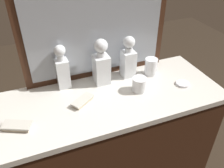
# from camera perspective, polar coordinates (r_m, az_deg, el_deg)

# --- Properties ---
(dresser) EXTENTS (1.27, 0.52, 0.90)m
(dresser) POSITION_cam_1_polar(r_m,az_deg,el_deg) (1.65, 0.00, -15.32)
(dresser) COLOR #381E11
(dresser) RESTS_ON ground_plane
(dresser_mirror) EXTENTS (0.88, 0.03, 0.60)m
(dresser_mirror) POSITION_cam_1_polar(r_m,az_deg,el_deg) (1.38, -3.78, 12.89)
(dresser_mirror) COLOR #381E11
(dresser_mirror) RESTS_ON dresser
(crystal_decanter_far_right) EXTENTS (0.09, 0.09, 0.28)m
(crystal_decanter_far_right) POSITION_cam_1_polar(r_m,az_deg,el_deg) (1.39, -2.57, 4.36)
(crystal_decanter_far_right) COLOR white
(crystal_decanter_far_right) RESTS_ON dresser
(crystal_decanter_front) EXTENTS (0.08, 0.08, 0.26)m
(crystal_decanter_front) POSITION_cam_1_polar(r_m,az_deg,el_deg) (1.46, 3.93, 5.63)
(crystal_decanter_front) COLOR white
(crystal_decanter_front) RESTS_ON dresser
(crystal_decanter_far_left) EXTENTS (0.07, 0.07, 0.27)m
(crystal_decanter_far_left) POSITION_cam_1_polar(r_m,az_deg,el_deg) (1.38, -11.84, 3.12)
(crystal_decanter_far_left) COLOR white
(crystal_decanter_far_left) RESTS_ON dresser
(crystal_tumbler_center) EXTENTS (0.08, 0.08, 0.11)m
(crystal_tumbler_center) POSITION_cam_1_polar(r_m,az_deg,el_deg) (1.51, 9.32, 4.00)
(crystal_tumbler_center) COLOR white
(crystal_tumbler_center) RESTS_ON dresser
(crystal_tumbler_far_right) EXTENTS (0.08, 0.08, 0.08)m
(crystal_tumbler_far_right) POSITION_cam_1_polar(r_m,az_deg,el_deg) (1.36, 6.59, -0.23)
(crystal_tumbler_far_right) COLOR white
(crystal_tumbler_far_right) RESTS_ON dresser
(silver_brush_front) EXTENTS (0.15, 0.12, 0.02)m
(silver_brush_front) POSITION_cam_1_polar(r_m,az_deg,el_deg) (1.22, -21.86, -9.36)
(silver_brush_front) COLOR #B7A88C
(silver_brush_front) RESTS_ON dresser
(silver_brush_center) EXTENTS (0.14, 0.12, 0.02)m
(silver_brush_center) POSITION_cam_1_polar(r_m,az_deg,el_deg) (1.29, -7.11, -4.05)
(silver_brush_center) COLOR #B7A88C
(silver_brush_center) RESTS_ON dresser
(porcelain_dish) EXTENTS (0.08, 0.08, 0.01)m
(porcelain_dish) POSITION_cam_1_polar(r_m,az_deg,el_deg) (1.48, 16.65, 0.11)
(porcelain_dish) COLOR silver
(porcelain_dish) RESTS_ON dresser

